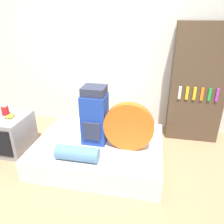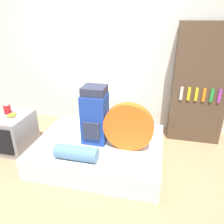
{
  "view_description": "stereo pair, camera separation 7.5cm",
  "coord_description": "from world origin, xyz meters",
  "px_view_note": "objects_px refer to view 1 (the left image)",
  "views": [
    {
      "loc": [
        0.87,
        -1.98,
        1.89
      ],
      "look_at": [
        0.38,
        0.51,
        0.74
      ],
      "focal_mm": 35.0,
      "sensor_mm": 36.0,
      "label": 1
    },
    {
      "loc": [
        0.95,
        -1.96,
        1.89
      ],
      "look_at": [
        0.38,
        0.51,
        0.74
      ],
      "focal_mm": 35.0,
      "sensor_mm": 36.0,
      "label": 2
    }
  ],
  "objects_px": {
    "tent_bag": "(129,127)",
    "canister": "(5,110)",
    "backpack": "(95,116)",
    "television": "(11,134)",
    "sleeping_roll": "(77,153)",
    "bookshelf": "(197,84)"
  },
  "relations": [
    {
      "from": "tent_bag",
      "to": "canister",
      "type": "distance_m",
      "value": 1.83
    },
    {
      "from": "backpack",
      "to": "television",
      "type": "height_order",
      "value": "backpack"
    },
    {
      "from": "sleeping_roll",
      "to": "backpack",
      "type": "bearing_deg",
      "value": 78.29
    },
    {
      "from": "television",
      "to": "canister",
      "type": "height_order",
      "value": "canister"
    },
    {
      "from": "television",
      "to": "bookshelf",
      "type": "relative_size",
      "value": 0.33
    },
    {
      "from": "tent_bag",
      "to": "sleeping_roll",
      "type": "relative_size",
      "value": 1.21
    },
    {
      "from": "canister",
      "to": "sleeping_roll",
      "type": "bearing_deg",
      "value": -22.09
    },
    {
      "from": "sleeping_roll",
      "to": "bookshelf",
      "type": "xyz_separation_m",
      "value": [
        1.48,
        1.39,
        0.52
      ]
    },
    {
      "from": "tent_bag",
      "to": "television",
      "type": "bearing_deg",
      "value": 177.55
    },
    {
      "from": "sleeping_roll",
      "to": "television",
      "type": "relative_size",
      "value": 0.86
    },
    {
      "from": "television",
      "to": "bookshelf",
      "type": "bearing_deg",
      "value": 19.69
    },
    {
      "from": "backpack",
      "to": "bookshelf",
      "type": "distance_m",
      "value": 1.68
    },
    {
      "from": "backpack",
      "to": "canister",
      "type": "distance_m",
      "value": 1.37
    },
    {
      "from": "bookshelf",
      "to": "sleeping_roll",
      "type": "bearing_deg",
      "value": -136.71
    },
    {
      "from": "backpack",
      "to": "bookshelf",
      "type": "height_order",
      "value": "bookshelf"
    },
    {
      "from": "tent_bag",
      "to": "sleeping_roll",
      "type": "bearing_deg",
      "value": -146.93
    },
    {
      "from": "backpack",
      "to": "canister",
      "type": "bearing_deg",
      "value": 177.82
    },
    {
      "from": "canister",
      "to": "television",
      "type": "bearing_deg",
      "value": -42.66
    },
    {
      "from": "sleeping_roll",
      "to": "canister",
      "type": "relative_size",
      "value": 3.57
    },
    {
      "from": "canister",
      "to": "bookshelf",
      "type": "bearing_deg",
      "value": 17.7
    },
    {
      "from": "tent_bag",
      "to": "television",
      "type": "relative_size",
      "value": 1.04
    },
    {
      "from": "sleeping_roll",
      "to": "canister",
      "type": "distance_m",
      "value": 1.39
    }
  ]
}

